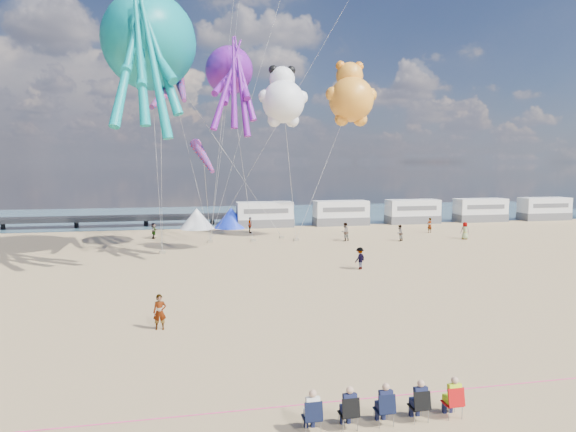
# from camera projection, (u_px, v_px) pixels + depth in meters

# --- Properties ---
(ground) EXTENTS (120.00, 120.00, 0.00)m
(ground) POSITION_uv_depth(u_px,v_px,m) (272.00, 350.00, 21.21)
(ground) COLOR tan
(ground) RESTS_ON ground
(water) EXTENTS (120.00, 120.00, 0.00)m
(water) POSITION_uv_depth(u_px,v_px,m) (208.00, 215.00, 74.79)
(water) COLOR #3C6274
(water) RESTS_ON ground
(motorhome_0) EXTENTS (6.60, 2.50, 3.00)m
(motorhome_0) POSITION_uv_depth(u_px,v_px,m) (265.00, 214.00, 61.22)
(motorhome_0) COLOR silver
(motorhome_0) RESTS_ON ground
(motorhome_1) EXTENTS (6.60, 2.50, 3.00)m
(motorhome_1) POSITION_uv_depth(u_px,v_px,m) (341.00, 213.00, 63.12)
(motorhome_1) COLOR silver
(motorhome_1) RESTS_ON ground
(motorhome_2) EXTENTS (6.60, 2.50, 3.00)m
(motorhome_2) POSITION_uv_depth(u_px,v_px,m) (413.00, 211.00, 65.01)
(motorhome_2) COLOR silver
(motorhome_2) RESTS_ON ground
(motorhome_3) EXTENTS (6.60, 2.50, 3.00)m
(motorhome_3) POSITION_uv_depth(u_px,v_px,m) (480.00, 210.00, 66.91)
(motorhome_3) COLOR silver
(motorhome_3) RESTS_ON ground
(motorhome_4) EXTENTS (6.60, 2.50, 3.00)m
(motorhome_4) POSITION_uv_depth(u_px,v_px,m) (544.00, 209.00, 68.80)
(motorhome_4) COLOR silver
(motorhome_4) RESTS_ON ground
(tent_white) EXTENTS (4.00, 4.00, 2.40)m
(tent_white) POSITION_uv_depth(u_px,v_px,m) (197.00, 218.00, 59.66)
(tent_white) COLOR white
(tent_white) RESTS_ON ground
(tent_blue) EXTENTS (4.00, 4.00, 2.40)m
(tent_blue) POSITION_uv_depth(u_px,v_px,m) (231.00, 218.00, 60.45)
(tent_blue) COLOR #1933CC
(tent_blue) RESTS_ON ground
(spectator_row) EXTENTS (6.10, 0.90, 1.30)m
(spectator_row) POSITION_uv_depth(u_px,v_px,m) (384.00, 403.00, 15.12)
(spectator_row) COLOR black
(spectator_row) RESTS_ON ground
(rope_line) EXTENTS (34.00, 0.03, 0.03)m
(rope_line) POSITION_uv_depth(u_px,v_px,m) (299.00, 405.00, 16.33)
(rope_line) COLOR #F2338C
(rope_line) RESTS_ON ground
(standing_person) EXTENTS (0.62, 0.42, 1.65)m
(standing_person) POSITION_uv_depth(u_px,v_px,m) (160.00, 312.00, 23.68)
(standing_person) COLOR tan
(standing_person) RESTS_ON ground
(beachgoer_0) EXTENTS (0.70, 0.53, 1.74)m
(beachgoer_0) POSITION_uv_depth(u_px,v_px,m) (465.00, 231.00, 51.49)
(beachgoer_0) COLOR #7F6659
(beachgoer_0) RESTS_ON ground
(beachgoer_1) EXTENTS (0.93, 0.87, 1.60)m
(beachgoer_1) POSITION_uv_depth(u_px,v_px,m) (400.00, 233.00, 50.30)
(beachgoer_1) COLOR #7F6659
(beachgoer_1) RESTS_ON ground
(beachgoer_2) EXTENTS (0.99, 0.95, 1.60)m
(beachgoer_2) POSITION_uv_depth(u_px,v_px,m) (360.00, 258.00, 37.05)
(beachgoer_2) COLOR #7F6659
(beachgoer_2) RESTS_ON ground
(beachgoer_3) EXTENTS (0.87, 1.26, 1.78)m
(beachgoer_3) POSITION_uv_depth(u_px,v_px,m) (250.00, 225.00, 55.80)
(beachgoer_3) COLOR #7F6659
(beachgoer_3) RESTS_ON ground
(beachgoer_4) EXTENTS (0.53, 0.97, 1.57)m
(beachgoer_4) POSITION_uv_depth(u_px,v_px,m) (154.00, 231.00, 52.09)
(beachgoer_4) COLOR #7F6659
(beachgoer_4) RESTS_ON ground
(beachgoer_5) EXTENTS (1.59, 0.86, 1.64)m
(beachgoer_5) POSITION_uv_depth(u_px,v_px,m) (430.00, 225.00, 56.34)
(beachgoer_5) COLOR #7F6659
(beachgoer_5) RESTS_ON ground
(beachgoer_7) EXTENTS (1.05, 0.91, 1.81)m
(beachgoer_7) POSITION_uv_depth(u_px,v_px,m) (345.00, 232.00, 50.32)
(beachgoer_7) COLOR #7F6659
(beachgoer_7) RESTS_ON ground
(sandbag_a) EXTENTS (0.50, 0.35, 0.22)m
(sandbag_a) POSITION_uv_depth(u_px,v_px,m) (162.00, 252.00, 43.58)
(sandbag_a) COLOR gray
(sandbag_a) RESTS_ON ground
(sandbag_b) EXTENTS (0.50, 0.35, 0.22)m
(sandbag_b) POSITION_uv_depth(u_px,v_px,m) (253.00, 240.00, 50.18)
(sandbag_b) COLOR gray
(sandbag_b) RESTS_ON ground
(sandbag_c) EXTENTS (0.50, 0.35, 0.22)m
(sandbag_c) POSITION_uv_depth(u_px,v_px,m) (296.00, 240.00, 50.46)
(sandbag_c) COLOR gray
(sandbag_c) RESTS_ON ground
(sandbag_d) EXTENTS (0.50, 0.35, 0.22)m
(sandbag_d) POSITION_uv_depth(u_px,v_px,m) (282.00, 237.00, 52.19)
(sandbag_d) COLOR gray
(sandbag_d) RESTS_ON ground
(sandbag_e) EXTENTS (0.50, 0.35, 0.22)m
(sandbag_e) POSITION_uv_depth(u_px,v_px,m) (210.00, 241.00, 49.55)
(sandbag_e) COLOR gray
(sandbag_e) RESTS_ON ground
(kite_octopus_teal) EXTENTS (8.84, 13.36, 14.09)m
(kite_octopus_teal) POSITION_uv_depth(u_px,v_px,m) (149.00, 42.00, 41.14)
(kite_octopus_teal) COLOR #0B8E8F
(kite_octopus_purple) EXTENTS (4.65, 9.39, 10.39)m
(kite_octopus_purple) POSITION_uv_depth(u_px,v_px,m) (229.00, 71.00, 44.12)
(kite_octopus_purple) COLOR #6F1493
(kite_panda) EXTENTS (4.53, 4.31, 5.90)m
(kite_panda) POSITION_uv_depth(u_px,v_px,m) (283.00, 102.00, 41.53)
(kite_panda) COLOR white
(kite_teddy_orange) EXTENTS (6.59, 6.39, 7.47)m
(kite_teddy_orange) POSITION_uv_depth(u_px,v_px,m) (351.00, 99.00, 49.74)
(kite_teddy_orange) COLOR #FF9C2B
(windsock_left) EXTENTS (2.27, 6.24, 6.15)m
(windsock_left) POSITION_uv_depth(u_px,v_px,m) (161.00, 98.00, 40.72)
(windsock_left) COLOR red
(windsock_mid) EXTENTS (1.48, 6.81, 6.76)m
(windsock_mid) POSITION_uv_depth(u_px,v_px,m) (181.00, 87.00, 43.31)
(windsock_mid) COLOR red
(windsock_right) EXTENTS (2.12, 4.66, 4.59)m
(windsock_right) POSITION_uv_depth(u_px,v_px,m) (204.00, 157.00, 39.37)
(windsock_right) COLOR red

